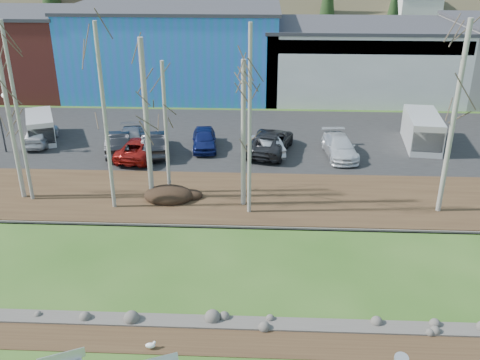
{
  "coord_description": "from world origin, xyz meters",
  "views": [
    {
      "loc": [
        2.85,
        -14.1,
        14.21
      ],
      "look_at": [
        1.64,
        11.67,
        2.5
      ],
      "focal_mm": 40.0,
      "sensor_mm": 36.0,
      "label": 1
    }
  ],
  "objects_px": {
    "car_1": "(119,142)",
    "seagull": "(151,345)",
    "car_5": "(266,145)",
    "van_white": "(423,131)",
    "car_2": "(140,147)",
    "car_0": "(41,134)",
    "car_4": "(204,139)",
    "car_8": "(154,143)",
    "car_7": "(339,147)",
    "car_3": "(131,141)",
    "car_6": "(270,141)",
    "van_grey": "(41,128)"
  },
  "relations": [
    {
      "from": "car_0",
      "to": "car_4",
      "type": "height_order",
      "value": "car_0"
    },
    {
      "from": "car_2",
      "to": "car_4",
      "type": "distance_m",
      "value": 4.69
    },
    {
      "from": "car_4",
      "to": "car_3",
      "type": "bearing_deg",
      "value": -179.69
    },
    {
      "from": "car_0",
      "to": "car_1",
      "type": "height_order",
      "value": "car_1"
    },
    {
      "from": "seagull",
      "to": "car_4",
      "type": "xyz_separation_m",
      "value": [
        -0.21,
        20.88,
        0.67
      ]
    },
    {
      "from": "car_1",
      "to": "car_7",
      "type": "bearing_deg",
      "value": 167.85
    },
    {
      "from": "car_1",
      "to": "car_4",
      "type": "height_order",
      "value": "car_1"
    },
    {
      "from": "car_2",
      "to": "car_8",
      "type": "xyz_separation_m",
      "value": [
        0.79,
        0.77,
        0.07
      ]
    },
    {
      "from": "car_5",
      "to": "car_7",
      "type": "distance_m",
      "value": 5.14
    },
    {
      "from": "car_7",
      "to": "van_white",
      "type": "bearing_deg",
      "value": 14.08
    },
    {
      "from": "car_1",
      "to": "car_2",
      "type": "xyz_separation_m",
      "value": [
        1.73,
        -0.77,
        -0.07
      ]
    },
    {
      "from": "car_2",
      "to": "car_6",
      "type": "height_order",
      "value": "car_6"
    },
    {
      "from": "seagull",
      "to": "van_grey",
      "type": "xyz_separation_m",
      "value": [
        -12.74,
        21.99,
        0.93
      ]
    },
    {
      "from": "car_4",
      "to": "car_6",
      "type": "height_order",
      "value": "car_6"
    },
    {
      "from": "car_0",
      "to": "car_3",
      "type": "height_order",
      "value": "car_0"
    },
    {
      "from": "car_3",
      "to": "van_white",
      "type": "bearing_deg",
      "value": -5.26
    },
    {
      "from": "car_5",
      "to": "van_white",
      "type": "height_order",
      "value": "van_white"
    },
    {
      "from": "car_4",
      "to": "car_6",
      "type": "bearing_deg",
      "value": -12.43
    },
    {
      "from": "car_2",
      "to": "car_8",
      "type": "relative_size",
      "value": 1.07
    },
    {
      "from": "car_4",
      "to": "car_7",
      "type": "bearing_deg",
      "value": -12.99
    },
    {
      "from": "car_0",
      "to": "car_7",
      "type": "distance_m",
      "value": 22.04
    },
    {
      "from": "car_3",
      "to": "car_5",
      "type": "relative_size",
      "value": 1.2
    },
    {
      "from": "car_7",
      "to": "van_grey",
      "type": "relative_size",
      "value": 1.0
    },
    {
      "from": "car_0",
      "to": "car_2",
      "type": "height_order",
      "value": "car_0"
    },
    {
      "from": "van_white",
      "to": "car_3",
      "type": "bearing_deg",
      "value": -169.26
    },
    {
      "from": "car_8",
      "to": "car_4",
      "type": "bearing_deg",
      "value": -174.62
    },
    {
      "from": "car_3",
      "to": "car_6",
      "type": "bearing_deg",
      "value": -9.34
    },
    {
      "from": "car_5",
      "to": "van_grey",
      "type": "distance_m",
      "value": 17.18
    },
    {
      "from": "car_7",
      "to": "car_8",
      "type": "xyz_separation_m",
      "value": [
        -13.17,
        -0.04,
        0.08
      ]
    },
    {
      "from": "car_3",
      "to": "car_4",
      "type": "height_order",
      "value": "car_3"
    },
    {
      "from": "car_0",
      "to": "car_6",
      "type": "relative_size",
      "value": 0.77
    },
    {
      "from": "car_1",
      "to": "seagull",
      "type": "bearing_deg",
      "value": 95.23
    },
    {
      "from": "seagull",
      "to": "car_4",
      "type": "height_order",
      "value": "car_4"
    },
    {
      "from": "car_1",
      "to": "car_8",
      "type": "bearing_deg",
      "value": 167.72
    },
    {
      "from": "van_grey",
      "to": "car_6",
      "type": "bearing_deg",
      "value": -28.94
    },
    {
      "from": "van_grey",
      "to": "car_0",
      "type": "bearing_deg",
      "value": -95.99
    },
    {
      "from": "van_grey",
      "to": "car_4",
      "type": "bearing_deg",
      "value": -28.73
    },
    {
      "from": "car_5",
      "to": "car_4",
      "type": "bearing_deg",
      "value": -30.76
    },
    {
      "from": "car_5",
      "to": "car_7",
      "type": "relative_size",
      "value": 0.85
    },
    {
      "from": "car_1",
      "to": "car_6",
      "type": "height_order",
      "value": "car_6"
    },
    {
      "from": "car_2",
      "to": "car_7",
      "type": "distance_m",
      "value": 13.98
    },
    {
      "from": "car_2",
      "to": "van_white",
      "type": "distance_m",
      "value": 20.49
    },
    {
      "from": "car_6",
      "to": "car_8",
      "type": "distance_m",
      "value": 8.3
    },
    {
      "from": "seagull",
      "to": "car_0",
      "type": "xyz_separation_m",
      "value": [
        -12.53,
        21.33,
        0.7
      ]
    },
    {
      "from": "car_1",
      "to": "car_7",
      "type": "distance_m",
      "value": 15.69
    },
    {
      "from": "car_7",
      "to": "van_grey",
      "type": "bearing_deg",
      "value": 168.56
    },
    {
      "from": "car_4",
      "to": "van_grey",
      "type": "height_order",
      "value": "van_grey"
    },
    {
      "from": "car_4",
      "to": "car_8",
      "type": "relative_size",
      "value": 0.89
    },
    {
      "from": "car_4",
      "to": "car_6",
      "type": "distance_m",
      "value": 4.8
    },
    {
      "from": "car_3",
      "to": "van_grey",
      "type": "xyz_separation_m",
      "value": [
        -7.29,
        1.75,
        0.26
      ]
    }
  ]
}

